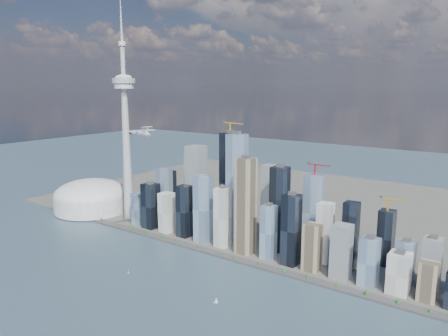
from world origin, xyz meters
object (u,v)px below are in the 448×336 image
Objects in this scene: airplane at (140,133)px; sailboat_east at (216,301)px; dome_stadium at (92,197)px; sailboat_west at (129,271)px; needle_tower at (126,129)px.

sailboat_east is at bearing -4.15° from airplane.
sailboat_west is at bearing -29.23° from dome_stadium.
needle_tower is at bearing 156.24° from sailboat_west.
airplane is 7.16× the size of sailboat_east.
sailboat_west is (249.04, -227.73, -232.50)m from needle_tower.
dome_stadium is at bearing -175.91° from needle_tower.
needle_tower is 52.87× the size of sailboat_west.
sailboat_west is (389.04, -217.73, -36.10)m from dome_stadium.
needle_tower is 552.53m from sailboat_east.
dome_stadium is 2.57× the size of airplane.
dome_stadium reaches higher than sailboat_east.
needle_tower is 50.63× the size of sailboat_east.
sailboat_west is at bearing -46.72° from airplane.
needle_tower is 7.07× the size of airplane.
dome_stadium reaches higher than sailboat_west.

